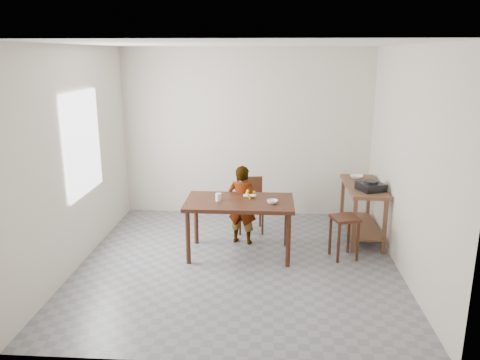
# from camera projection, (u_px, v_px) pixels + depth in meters

# --- Properties ---
(floor) EXTENTS (4.00, 4.00, 0.04)m
(floor) POSITION_uv_depth(u_px,v_px,m) (238.00, 265.00, 5.98)
(floor) COLOR slate
(floor) RESTS_ON ground
(ceiling) EXTENTS (4.00, 4.00, 0.04)m
(ceiling) POSITION_uv_depth(u_px,v_px,m) (238.00, 42.00, 5.26)
(ceiling) COLOR white
(ceiling) RESTS_ON wall_back
(wall_back) EXTENTS (4.00, 0.04, 2.70)m
(wall_back) POSITION_uv_depth(u_px,v_px,m) (246.00, 133.00, 7.56)
(wall_back) COLOR beige
(wall_back) RESTS_ON ground
(wall_front) EXTENTS (4.00, 0.04, 2.70)m
(wall_front) POSITION_uv_depth(u_px,v_px,m) (220.00, 217.00, 3.67)
(wall_front) COLOR beige
(wall_front) RESTS_ON ground
(wall_left) EXTENTS (0.04, 4.00, 2.70)m
(wall_left) POSITION_uv_depth(u_px,v_px,m) (74.00, 158.00, 5.74)
(wall_left) COLOR beige
(wall_left) RESTS_ON ground
(wall_right) EXTENTS (0.04, 4.00, 2.70)m
(wall_right) POSITION_uv_depth(u_px,v_px,m) (409.00, 163.00, 5.49)
(wall_right) COLOR beige
(wall_right) RESTS_ON ground
(window_pane) EXTENTS (0.02, 1.10, 1.30)m
(window_pane) POSITION_uv_depth(u_px,v_px,m) (83.00, 143.00, 5.89)
(window_pane) COLOR white
(window_pane) RESTS_ON wall_left
(dining_table) EXTENTS (1.40, 0.80, 0.75)m
(dining_table) POSITION_uv_depth(u_px,v_px,m) (240.00, 228.00, 6.16)
(dining_table) COLOR #3A1C0F
(dining_table) RESTS_ON floor
(prep_counter) EXTENTS (0.50, 1.20, 0.80)m
(prep_counter) POSITION_uv_depth(u_px,v_px,m) (362.00, 211.00, 6.72)
(prep_counter) COLOR brown
(prep_counter) RESTS_ON floor
(child) EXTENTS (0.46, 0.36, 1.12)m
(child) POSITION_uv_depth(u_px,v_px,m) (242.00, 205.00, 6.50)
(child) COLOR white
(child) RESTS_ON floor
(dining_chair) EXTENTS (0.43, 0.43, 0.80)m
(dining_chair) POSITION_uv_depth(u_px,v_px,m) (250.00, 206.00, 6.98)
(dining_chair) COLOR #3A1C0F
(dining_chair) RESTS_ON floor
(stool) EXTENTS (0.40, 0.40, 0.57)m
(stool) POSITION_uv_depth(u_px,v_px,m) (344.00, 237.00, 6.08)
(stool) COLOR #3A1C0F
(stool) RESTS_ON floor
(glass_tumbler) EXTENTS (0.08, 0.08, 0.10)m
(glass_tumbler) POSITION_uv_depth(u_px,v_px,m) (218.00, 197.00, 6.05)
(glass_tumbler) COLOR silver
(glass_tumbler) RESTS_ON dining_table
(small_bowl) EXTENTS (0.18, 0.18, 0.04)m
(small_bowl) POSITION_uv_depth(u_px,v_px,m) (272.00, 202.00, 5.95)
(small_bowl) COLOR white
(small_bowl) RESTS_ON dining_table
(banana) EXTENTS (0.22, 0.17, 0.07)m
(banana) POSITION_uv_depth(u_px,v_px,m) (250.00, 195.00, 6.17)
(banana) COLOR yellow
(banana) RESTS_ON dining_table
(serving_bowl) EXTENTS (0.24, 0.24, 0.05)m
(serving_bowl) POSITION_uv_depth(u_px,v_px,m) (356.00, 177.00, 6.94)
(serving_bowl) COLOR white
(serving_bowl) RESTS_ON prep_counter
(gas_burner) EXTENTS (0.41, 0.41, 0.10)m
(gas_burner) POSITION_uv_depth(u_px,v_px,m) (371.00, 187.00, 6.33)
(gas_burner) COLOR black
(gas_burner) RESTS_ON prep_counter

